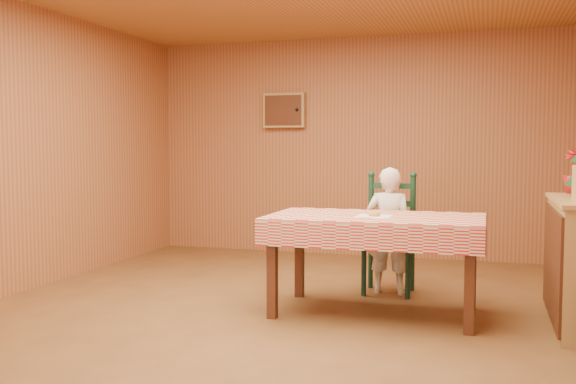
% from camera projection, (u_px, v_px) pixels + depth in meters
% --- Properties ---
extents(ground, '(6.00, 6.00, 0.00)m').
position_uv_depth(ground, '(280.00, 318.00, 4.89)').
color(ground, brown).
rests_on(ground, ground).
extents(cabin_walls, '(5.10, 6.05, 2.65)m').
position_uv_depth(cabin_walls, '(300.00, 83.00, 5.27)').
color(cabin_walls, '#A6653B').
rests_on(cabin_walls, ground).
extents(dining_table, '(1.66, 0.96, 0.77)m').
position_uv_depth(dining_table, '(375.00, 226.00, 4.97)').
color(dining_table, '#512815').
rests_on(dining_table, ground).
extents(ladder_chair, '(0.44, 0.40, 1.08)m').
position_uv_depth(ladder_chair, '(390.00, 236.00, 5.74)').
color(ladder_chair, '#10311E').
rests_on(ladder_chair, ground).
extents(seated_child, '(0.41, 0.27, 1.12)m').
position_uv_depth(seated_child, '(389.00, 231.00, 5.68)').
color(seated_child, white).
rests_on(seated_child, ground).
extents(napkin, '(0.27, 0.27, 0.00)m').
position_uv_depth(napkin, '(374.00, 216.00, 4.92)').
color(napkin, white).
rests_on(napkin, dining_table).
extents(donut, '(0.12, 0.12, 0.03)m').
position_uv_depth(donut, '(374.00, 214.00, 4.92)').
color(donut, '#D9994E').
rests_on(donut, napkin).
extents(flower_arrangement, '(0.22, 0.22, 0.36)m').
position_uv_depth(flower_arrangement, '(576.00, 171.00, 5.11)').
color(flower_arrangement, '#AA0F17').
rests_on(flower_arrangement, shelf_unit).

